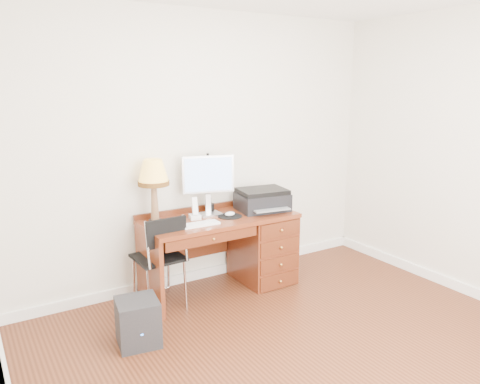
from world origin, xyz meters
TOP-DOWN VIEW (x-y plane):
  - ground at (0.00, 0.00)m, footprint 4.00×4.00m
  - room_shell at (0.00, 0.63)m, footprint 4.00×4.00m
  - desk at (0.32, 1.40)m, footprint 1.50×0.67m
  - monitor at (-0.05, 1.54)m, footprint 0.50×0.22m
  - keyboard at (-0.33, 1.25)m, footprint 0.46×0.14m
  - mouse_pad at (0.09, 1.35)m, footprint 0.24×0.24m
  - printer at (0.50, 1.40)m, footprint 0.54×0.45m
  - leg_lamp at (-0.59, 1.56)m, footprint 0.29×0.29m
  - phone at (-0.24, 1.45)m, footprint 0.12×0.12m
  - pen_cup at (-0.00, 1.58)m, footprint 0.07×0.07m
  - chair at (-0.64, 1.32)m, footprint 0.43×0.43m
  - equipment_box at (-1.04, 0.85)m, footprint 0.36×0.36m

SIDE VIEW (x-z plane):
  - ground at x=0.00m, z-range 0.00..0.00m
  - room_shell at x=0.00m, z-range -1.95..2.05m
  - equipment_box at x=-1.04m, z-range 0.00..0.37m
  - desk at x=0.32m, z-range 0.04..0.79m
  - chair at x=-0.64m, z-range 0.09..0.97m
  - keyboard at x=-0.33m, z-range 0.75..0.77m
  - mouse_pad at x=0.09m, z-range 0.74..0.79m
  - pen_cup at x=0.00m, z-range 0.75..0.84m
  - phone at x=-0.24m, z-range 0.71..0.92m
  - printer at x=0.50m, z-range 0.75..0.96m
  - monitor at x=-0.05m, z-range 0.83..1.41m
  - leg_lamp at x=-0.59m, z-range 0.89..1.47m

